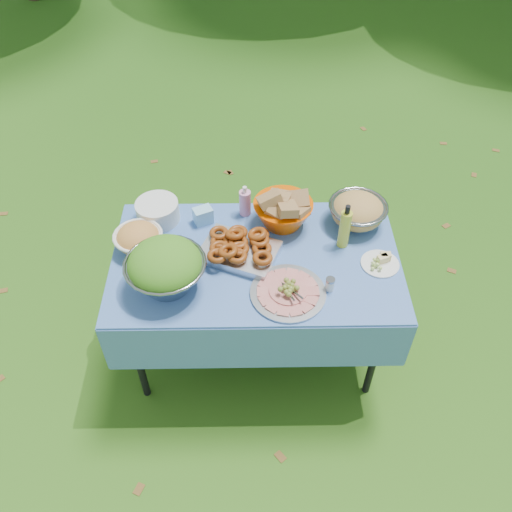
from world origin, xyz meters
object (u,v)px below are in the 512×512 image
at_px(pasta_bowl_steel, 358,210).
at_px(bread_bowl, 283,208).
at_px(salad_bowl, 165,268).
at_px(picnic_table, 256,305).
at_px(oil_bottle, 345,226).
at_px(plate_stack, 158,211).
at_px(charcuterie_platter, 288,288).

bearing_deg(pasta_bowl_steel, bread_bowl, -179.42).
xyz_separation_m(salad_bowl, bread_bowl, (0.57, 0.44, -0.02)).
xyz_separation_m(picnic_table, salad_bowl, (-0.43, -0.18, 0.51)).
bearing_deg(bread_bowl, pasta_bowl_steel, 0.58).
height_order(salad_bowl, oil_bottle, oil_bottle).
height_order(picnic_table, plate_stack, plate_stack).
height_order(picnic_table, charcuterie_platter, charcuterie_platter).
bearing_deg(picnic_table, plate_stack, 149.87).
relative_size(picnic_table, pasta_bowl_steel, 4.71).
bearing_deg(salad_bowl, plate_stack, 101.61).
relative_size(salad_bowl, charcuterie_platter, 1.05).
relative_size(picnic_table, salad_bowl, 3.80).
height_order(charcuterie_platter, oil_bottle, oil_bottle).
xyz_separation_m(bread_bowl, pasta_bowl_steel, (0.40, 0.00, -0.02)).
bearing_deg(charcuterie_platter, picnic_table, 122.37).
height_order(salad_bowl, bread_bowl, salad_bowl).
xyz_separation_m(picnic_table, plate_stack, (-0.52, 0.30, 0.44)).
height_order(bread_bowl, charcuterie_platter, bread_bowl).
distance_m(salad_bowl, bread_bowl, 0.72).
distance_m(bread_bowl, charcuterie_platter, 0.50).
relative_size(bread_bowl, oil_bottle, 1.21).
height_order(picnic_table, oil_bottle, oil_bottle).
distance_m(plate_stack, oil_bottle, 1.00).
relative_size(picnic_table, oil_bottle, 5.56).
bearing_deg(bread_bowl, salad_bowl, -142.74).
distance_m(salad_bowl, oil_bottle, 0.92).
xyz_separation_m(bread_bowl, oil_bottle, (0.30, -0.17, 0.03)).
relative_size(picnic_table, charcuterie_platter, 4.00).
bearing_deg(charcuterie_platter, oil_bottle, 47.62).
relative_size(plate_stack, oil_bottle, 0.88).
bearing_deg(charcuterie_platter, plate_stack, 141.24).
relative_size(salad_bowl, bread_bowl, 1.21).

